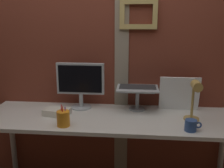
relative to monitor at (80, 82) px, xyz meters
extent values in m
cube|color=brown|center=(0.15, 0.18, 0.36)|extent=(3.31, 0.12, 2.67)
cube|color=gray|center=(0.35, 0.12, 0.36)|extent=(0.12, 0.01, 2.67)
cube|color=tan|center=(0.49, 0.10, 0.67)|extent=(0.32, 0.03, 0.04)
cube|color=tan|center=(0.49, 0.10, 0.47)|extent=(0.32, 0.03, 0.04)
cube|color=tan|center=(0.35, 0.10, 0.57)|extent=(0.04, 0.03, 0.16)
cube|color=tan|center=(0.63, 0.10, 0.57)|extent=(0.04, 0.03, 0.16)
cube|color=silver|center=(0.28, -0.19, -0.26)|extent=(2.10, 0.62, 0.03)
cylinder|color=#B2B2B7|center=(-0.71, 0.06, -0.62)|extent=(0.05, 0.05, 0.70)
cylinder|color=#B2B2B7|center=(1.27, 0.06, -0.62)|extent=(0.05, 0.05, 0.70)
cylinder|color=#ADB2B7|center=(0.00, 0.00, -0.24)|extent=(0.18, 0.18, 0.01)
cylinder|color=#ADB2B7|center=(0.00, 0.00, -0.17)|extent=(0.04, 0.04, 0.12)
cube|color=#ADB2B7|center=(0.00, 0.00, 0.03)|extent=(0.42, 0.04, 0.27)
cube|color=black|center=(0.00, -0.02, 0.03)|extent=(0.38, 0.00, 0.24)
cylinder|color=gray|center=(0.50, 0.00, -0.24)|extent=(0.14, 0.14, 0.01)
cylinder|color=gray|center=(0.50, 0.00, -0.15)|extent=(0.03, 0.03, 0.17)
cube|color=gray|center=(0.50, 0.00, -0.06)|extent=(0.28, 0.22, 0.01)
cube|color=#ADB2B7|center=(0.50, 0.00, -0.05)|extent=(0.35, 0.25, 0.01)
cube|color=#2D2D30|center=(0.50, 0.02, -0.04)|extent=(0.31, 0.16, 0.00)
cube|color=#ADB2B7|center=(0.50, 0.15, 0.06)|extent=(0.35, 0.04, 0.20)
cube|color=black|center=(0.50, 0.14, 0.06)|extent=(0.32, 0.03, 0.17)
cube|color=white|center=(0.86, 0.02, -0.09)|extent=(0.34, 0.06, 0.30)
cylinder|color=tan|center=(0.92, -0.19, -0.23)|extent=(0.12, 0.12, 0.02)
cylinder|color=tan|center=(0.92, -0.19, -0.07)|extent=(0.02, 0.02, 0.31)
cylinder|color=tan|center=(0.92, -0.28, 0.06)|extent=(0.07, 0.11, 0.07)
cylinder|color=orange|center=(-0.05, -0.40, -0.18)|extent=(0.10, 0.10, 0.12)
cylinder|color=red|center=(-0.05, -0.41, -0.16)|extent=(0.03, 0.02, 0.15)
cylinder|color=red|center=(-0.07, -0.39, -0.16)|extent=(0.02, 0.02, 0.15)
cylinder|color=purple|center=(-0.03, -0.39, -0.16)|extent=(0.02, 0.02, 0.13)
cylinder|color=#2D4C8C|center=(0.88, -0.40, -0.20)|extent=(0.08, 0.08, 0.08)
torus|color=#2D4C8C|center=(0.93, -0.40, -0.20)|extent=(0.05, 0.01, 0.05)
cube|color=silver|center=(-0.17, -0.19, -0.21)|extent=(0.23, 0.18, 0.05)
camera|label=1|loc=(0.48, -2.18, 0.56)|focal=42.19mm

